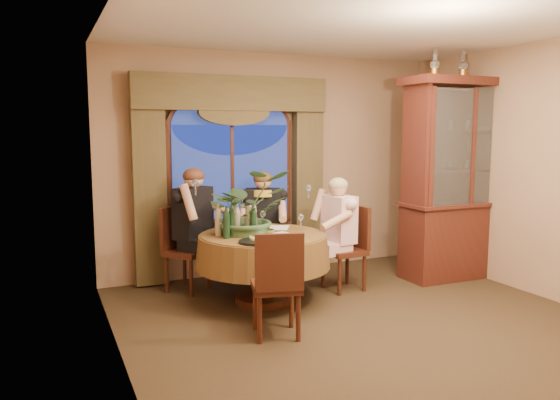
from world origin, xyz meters
name	(u,v)px	position (x,y,z in m)	size (l,w,h in m)	color
floor	(381,333)	(0.00, 0.00, 0.00)	(5.00, 5.00, 0.00)	black
wall_back	(274,164)	(0.00, 2.50, 1.40)	(4.50, 4.50, 0.00)	#977358
ceiling	(389,16)	(0.00, 0.00, 2.80)	(5.00, 5.00, 0.00)	white
window	(232,174)	(-0.60, 2.43, 1.30)	(1.62, 0.10, 1.32)	navy
arched_transom	(231,110)	(-0.60, 2.43, 2.08)	(1.60, 0.06, 0.44)	navy
drapery_left	(149,187)	(-1.63, 2.38, 1.18)	(0.38, 0.14, 2.32)	#473C20
drapery_right	(308,180)	(0.43, 2.38, 1.18)	(0.38, 0.14, 2.32)	#473C20
swag_valance	(233,93)	(-0.60, 2.35, 2.28)	(2.45, 0.16, 0.42)	#473C20
dining_table	(263,268)	(-0.67, 1.25, 0.38)	(1.43, 1.43, 0.75)	brown
china_cabinet	(459,179)	(1.96, 1.27, 1.23)	(1.52, 0.60, 2.46)	#3E140D
oil_lamp_left	(435,62)	(1.53, 1.27, 2.63)	(0.11, 0.11, 0.34)	#A5722D
oil_lamp_center	(463,64)	(1.96, 1.27, 2.63)	(0.11, 0.11, 0.34)	#A5722D
oil_lamp_right	(490,65)	(2.39, 1.27, 2.63)	(0.11, 0.11, 0.34)	#A5722D
chair_right	(344,249)	(0.37, 1.32, 0.48)	(0.42, 0.42, 0.96)	black
chair_back_right	(259,242)	(-0.37, 2.10, 0.48)	(0.42, 0.42, 0.96)	black
chair_back	(187,250)	(-1.29, 2.00, 0.48)	(0.42, 0.42, 0.96)	black
chair_front_left	(276,283)	(-0.91, 0.33, 0.48)	(0.42, 0.42, 0.96)	black
person_pink	(339,234)	(0.32, 1.36, 0.65)	(0.47, 0.43, 1.31)	#F0BFC9
person_back	(193,229)	(-1.21, 2.02, 0.71)	(0.51, 0.47, 1.42)	black
person_scarf	(263,226)	(-0.32, 2.09, 0.67)	(0.48, 0.44, 1.35)	black
stoneware_vase	(251,219)	(-0.75, 1.38, 0.89)	(0.15, 0.15, 0.29)	#9D8564
centerpiece_plant	(247,179)	(-0.79, 1.37, 1.33)	(0.88, 0.97, 0.76)	#365935
olive_bowl	(267,232)	(-0.63, 1.22, 0.77)	(0.16, 0.16, 0.05)	#525A2A
cheese_platter	(257,242)	(-0.89, 0.84, 0.76)	(0.35, 0.35, 0.02)	black
wine_bottle_0	(232,217)	(-0.94, 1.44, 0.92)	(0.07, 0.07, 0.33)	black
wine_bottle_1	(218,220)	(-1.12, 1.34, 0.92)	(0.07, 0.07, 0.33)	tan
wine_bottle_2	(253,220)	(-0.80, 1.18, 0.92)	(0.07, 0.07, 0.33)	black
wine_bottle_3	(237,219)	(-0.93, 1.32, 0.92)	(0.07, 0.07, 0.33)	tan
wine_bottle_4	(232,221)	(-1.02, 1.21, 0.92)	(0.07, 0.07, 0.33)	black
wine_bottle_5	(226,222)	(-1.09, 1.17, 0.92)	(0.07, 0.07, 0.33)	black
tasting_paper_0	(285,235)	(-0.48, 1.10, 0.75)	(0.21, 0.30, 0.00)	white
tasting_paper_1	(279,228)	(-0.37, 1.50, 0.75)	(0.21, 0.30, 0.00)	white
tasting_paper_2	(271,238)	(-0.68, 0.98, 0.75)	(0.21, 0.30, 0.00)	white
wine_glass_person_pink	(301,222)	(-0.19, 1.30, 0.84)	(0.07, 0.07, 0.18)	silver
wine_glass_person_back	(226,222)	(-0.94, 1.64, 0.84)	(0.07, 0.07, 0.18)	silver
wine_glass_person_scarf	(263,218)	(-0.49, 1.69, 0.84)	(0.07, 0.07, 0.18)	silver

